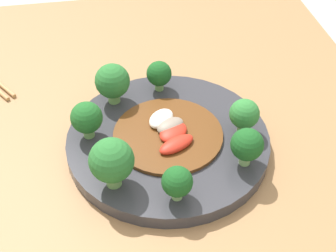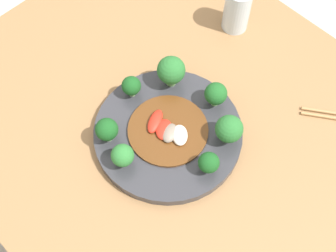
{
  "view_description": "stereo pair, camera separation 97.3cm",
  "coord_description": "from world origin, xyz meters",
  "px_view_note": "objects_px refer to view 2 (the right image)",
  "views": [
    {
      "loc": [
        0.49,
        -0.04,
        1.23
      ],
      "look_at": [
        -0.01,
        0.04,
        0.77
      ],
      "focal_mm": 50.0,
      "sensor_mm": 36.0,
      "label": 1
    },
    {
      "loc": [
        -0.33,
        0.35,
        1.58
      ],
      "look_at": [
        -0.01,
        0.04,
        0.77
      ],
      "focal_mm": 50.0,
      "sensor_mm": 36.0,
      "label": 2
    }
  ],
  "objects_px": {
    "broccoli_east": "(131,86)",
    "broccoli_south": "(216,94)",
    "broccoli_northeast": "(107,130)",
    "plate": "(168,133)",
    "broccoli_southeast": "(171,71)",
    "broccoli_west": "(209,163)",
    "broccoli_southwest": "(229,129)",
    "broccoli_north": "(121,154)",
    "stirfry_center": "(168,130)",
    "drinking_glass": "(237,9)"
  },
  "relations": [
    {
      "from": "broccoli_north",
      "to": "drinking_glass",
      "type": "distance_m",
      "value": 0.44
    },
    {
      "from": "broccoli_southwest",
      "to": "broccoli_southeast",
      "type": "distance_m",
      "value": 0.18
    },
    {
      "from": "broccoli_southwest",
      "to": "broccoli_northeast",
      "type": "height_order",
      "value": "broccoli_southwest"
    },
    {
      "from": "broccoli_northeast",
      "to": "stirfry_center",
      "type": "relative_size",
      "value": 0.36
    },
    {
      "from": "broccoli_southwest",
      "to": "drinking_glass",
      "type": "xyz_separation_m",
      "value": [
        0.2,
        -0.25,
        -0.01
      ]
    },
    {
      "from": "broccoli_west",
      "to": "broccoli_south",
      "type": "distance_m",
      "value": 0.15
    },
    {
      "from": "broccoli_east",
      "to": "broccoli_northeast",
      "type": "xyz_separation_m",
      "value": [
        -0.04,
        0.1,
        0.0
      ]
    },
    {
      "from": "broccoli_north",
      "to": "drinking_glass",
      "type": "height_order",
      "value": "drinking_glass"
    },
    {
      "from": "broccoli_west",
      "to": "broccoli_southeast",
      "type": "xyz_separation_m",
      "value": [
        0.19,
        -0.09,
        0.01
      ]
    },
    {
      "from": "plate",
      "to": "broccoli_northeast",
      "type": "height_order",
      "value": "broccoli_northeast"
    },
    {
      "from": "broccoli_east",
      "to": "stirfry_center",
      "type": "distance_m",
      "value": 0.12
    },
    {
      "from": "broccoli_north",
      "to": "broccoli_northeast",
      "type": "relative_size",
      "value": 0.98
    },
    {
      "from": "broccoli_southwest",
      "to": "broccoli_south",
      "type": "height_order",
      "value": "broccoli_southwest"
    },
    {
      "from": "broccoli_north",
      "to": "stirfry_center",
      "type": "relative_size",
      "value": 0.35
    },
    {
      "from": "broccoli_east",
      "to": "broccoli_south",
      "type": "relative_size",
      "value": 0.86
    },
    {
      "from": "broccoli_east",
      "to": "broccoli_northeast",
      "type": "height_order",
      "value": "broccoli_northeast"
    },
    {
      "from": "broccoli_east",
      "to": "broccoli_southeast",
      "type": "xyz_separation_m",
      "value": [
        -0.04,
        -0.08,
        0.01
      ]
    },
    {
      "from": "broccoli_southeast",
      "to": "drinking_glass",
      "type": "distance_m",
      "value": 0.23
    },
    {
      "from": "broccoli_northeast",
      "to": "broccoli_southeast",
      "type": "relative_size",
      "value": 0.78
    },
    {
      "from": "broccoli_north",
      "to": "broccoli_east",
      "type": "xyz_separation_m",
      "value": [
        0.1,
        -0.12,
        -0.0
      ]
    },
    {
      "from": "broccoli_west",
      "to": "drinking_glass",
      "type": "height_order",
      "value": "drinking_glass"
    },
    {
      "from": "broccoli_south",
      "to": "broccoli_southeast",
      "type": "xyz_separation_m",
      "value": [
        0.1,
        0.03,
        0.01
      ]
    },
    {
      "from": "broccoli_southwest",
      "to": "broccoli_northeast",
      "type": "bearing_deg",
      "value": 45.12
    },
    {
      "from": "plate",
      "to": "broccoli_south",
      "type": "relative_size",
      "value": 5.1
    },
    {
      "from": "plate",
      "to": "broccoli_southeast",
      "type": "xyz_separation_m",
      "value": [
        0.08,
        -0.09,
        0.05
      ]
    },
    {
      "from": "broccoli_north",
      "to": "broccoli_southwest",
      "type": "height_order",
      "value": "broccoli_southwest"
    },
    {
      "from": "broccoli_southeast",
      "to": "stirfry_center",
      "type": "xyz_separation_m",
      "value": [
        -0.08,
        0.09,
        -0.04
      ]
    },
    {
      "from": "broccoli_south",
      "to": "stirfry_center",
      "type": "bearing_deg",
      "value": 80.2
    },
    {
      "from": "broccoli_northeast",
      "to": "stirfry_center",
      "type": "xyz_separation_m",
      "value": [
        -0.07,
        -0.1,
        -0.03
      ]
    },
    {
      "from": "plate",
      "to": "broccoli_southeast",
      "type": "height_order",
      "value": "broccoli_southeast"
    },
    {
      "from": "broccoli_west",
      "to": "stirfry_center",
      "type": "height_order",
      "value": "broccoli_west"
    },
    {
      "from": "broccoli_southeast",
      "to": "stirfry_center",
      "type": "relative_size",
      "value": 0.46
    },
    {
      "from": "broccoli_east",
      "to": "drinking_glass",
      "type": "bearing_deg",
      "value": -92.92
    },
    {
      "from": "broccoli_north",
      "to": "stirfry_center",
      "type": "xyz_separation_m",
      "value": [
        -0.01,
        -0.11,
        -0.03
      ]
    },
    {
      "from": "broccoli_northeast",
      "to": "broccoli_south",
      "type": "bearing_deg",
      "value": -113.62
    },
    {
      "from": "broccoli_west",
      "to": "broccoli_southwest",
      "type": "bearing_deg",
      "value": -76.28
    },
    {
      "from": "stirfry_center",
      "to": "broccoli_southwest",
      "type": "bearing_deg",
      "value": -142.45
    },
    {
      "from": "drinking_glass",
      "to": "stirfry_center",
      "type": "bearing_deg",
      "value": 107.55
    },
    {
      "from": "broccoli_west",
      "to": "broccoli_northeast",
      "type": "relative_size",
      "value": 0.89
    },
    {
      "from": "broccoli_southwest",
      "to": "stirfry_center",
      "type": "bearing_deg",
      "value": 37.55
    },
    {
      "from": "broccoli_east",
      "to": "stirfry_center",
      "type": "height_order",
      "value": "broccoli_east"
    },
    {
      "from": "broccoli_southwest",
      "to": "broccoli_southeast",
      "type": "bearing_deg",
      "value": -5.01
    },
    {
      "from": "broccoli_west",
      "to": "broccoli_southwest",
      "type": "distance_m",
      "value": 0.08
    },
    {
      "from": "broccoli_east",
      "to": "broccoli_southwest",
      "type": "distance_m",
      "value": 0.22
    },
    {
      "from": "broccoli_south",
      "to": "broccoli_west",
      "type": "bearing_deg",
      "value": 127.77
    },
    {
      "from": "broccoli_northeast",
      "to": "broccoli_southeast",
      "type": "distance_m",
      "value": 0.18
    },
    {
      "from": "broccoli_southwest",
      "to": "drinking_glass",
      "type": "relative_size",
      "value": 0.62
    },
    {
      "from": "broccoli_north",
      "to": "stirfry_center",
      "type": "bearing_deg",
      "value": -97.22
    },
    {
      "from": "broccoli_east",
      "to": "broccoli_south",
      "type": "xyz_separation_m",
      "value": [
        -0.14,
        -0.11,
        0.0
      ]
    },
    {
      "from": "plate",
      "to": "broccoli_east",
      "type": "relative_size",
      "value": 5.91
    }
  ]
}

